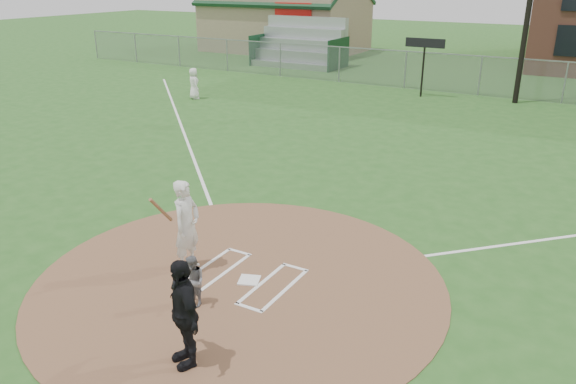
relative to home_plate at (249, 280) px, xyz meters
The scene contains 13 objects.
ground 0.20m from the home_plate, 151.53° to the right, with size 140.00×140.00×0.00m, color #25551D.
dirt_circle 0.20m from the home_plate, 151.53° to the right, with size 8.40×8.40×0.02m, color brown.
home_plate is the anchor object (origin of this frame).
foul_line_third 12.79m from the home_plate, 135.85° to the left, with size 0.10×24.00×0.01m, color white.
catcher 1.41m from the home_plate, 107.96° to the right, with size 0.49×0.38×1.01m, color slate.
umpire 2.86m from the home_plate, 78.28° to the right, with size 1.09×0.45×1.86m, color black.
ondeck_player 18.65m from the home_plate, 132.01° to the left, with size 0.75×0.49×1.54m, color white.
batters_boxes 0.18m from the home_plate, 161.98° to the left, with size 2.08×1.88×0.01m.
batter_at_plate 1.73m from the home_plate, behind, with size 0.59×1.07×1.98m.
outfield_fence 21.93m from the home_plate, 90.45° to the left, with size 56.08×0.08×2.03m.
bleachers 29.28m from the home_plate, 116.77° to the left, with size 6.08×3.20×3.20m.
clubhouse 37.66m from the home_plate, 118.91° to the left, with size 12.20×8.71×6.23m.
scoreboard_sign 20.42m from the home_plate, 97.57° to the left, with size 2.00×0.10×2.93m.
Camera 1 is at (5.87, -8.25, 5.88)m, focal length 35.00 mm.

